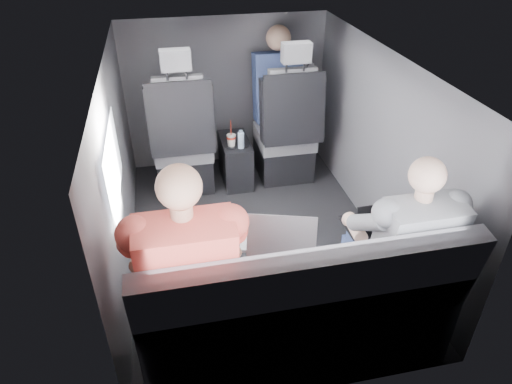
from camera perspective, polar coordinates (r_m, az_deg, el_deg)
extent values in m
plane|color=black|center=(3.46, -0.01, -5.86)|extent=(2.60, 2.60, 0.00)
plane|color=#B2B2AD|center=(2.82, -0.01, 16.09)|extent=(2.60, 2.60, 0.00)
cube|color=#56565B|center=(3.05, -16.80, 2.12)|extent=(0.02, 2.60, 1.35)
cube|color=#56565B|center=(3.36, 15.23, 5.38)|extent=(0.02, 2.60, 1.35)
cube|color=#56565B|center=(4.25, -3.73, 12.26)|extent=(1.80, 0.02, 1.35)
cube|color=#56565B|center=(2.08, 7.65, -13.19)|extent=(1.80, 0.02, 1.35)
cube|color=white|center=(2.68, -17.38, 3.12)|extent=(0.02, 0.75, 0.42)
cube|color=black|center=(3.72, 4.72, 11.23)|extent=(0.35, 0.11, 0.59)
cube|color=black|center=(4.09, -8.89, 2.93)|extent=(0.46, 0.48, 0.30)
cube|color=slate|center=(3.97, -9.15, 5.68)|extent=(0.48, 0.46, 0.14)
cube|color=slate|center=(3.63, -9.42, 9.47)|extent=(0.38, 0.18, 0.61)
cube|color=black|center=(3.64, -12.86, 8.65)|extent=(0.08, 0.21, 0.53)
cube|color=black|center=(3.65, -5.90, 9.40)|extent=(0.08, 0.21, 0.53)
cube|color=black|center=(3.57, -9.33, 8.93)|extent=(0.50, 0.11, 0.58)
cube|color=slate|center=(3.44, -10.05, 15.95)|extent=(0.22, 0.10, 0.15)
cube|color=black|center=(4.21, 3.39, 4.23)|extent=(0.46, 0.48, 0.30)
cube|color=slate|center=(4.09, 3.57, 6.93)|extent=(0.48, 0.46, 0.14)
cube|color=slate|center=(3.77, 4.56, 10.69)|extent=(0.38, 0.18, 0.61)
cube|color=black|center=(3.72, 1.24, 10.03)|extent=(0.08, 0.21, 0.53)
cube|color=black|center=(3.84, 7.75, 10.47)|extent=(0.08, 0.21, 0.53)
cube|color=black|center=(3.71, 4.83, 10.18)|extent=(0.50, 0.11, 0.58)
cube|color=slate|center=(3.59, 5.06, 16.97)|extent=(0.22, 0.10, 0.15)
cube|color=black|center=(4.07, -2.59, 3.96)|extent=(0.24, 0.48, 0.40)
cylinder|color=black|center=(3.86, -3.09, 5.71)|extent=(0.09, 0.09, 0.01)
cylinder|color=black|center=(3.88, -1.48, 5.87)|extent=(0.09, 0.09, 0.01)
cube|color=slate|center=(2.59, 4.87, -15.80)|extent=(1.60, 0.50, 0.45)
cube|color=slate|center=(2.11, 7.22, -12.15)|extent=(1.60, 0.17, 0.47)
cylinder|color=red|center=(3.83, -3.12, 6.85)|extent=(0.08, 0.08, 0.02)
cylinder|color=white|center=(3.83, -3.13, 7.09)|extent=(0.08, 0.08, 0.01)
cylinder|color=red|center=(3.80, -3.16, 8.02)|extent=(0.01, 0.01, 0.13)
cylinder|color=#9FC5D8|center=(3.82, -1.89, 6.49)|extent=(0.06, 0.06, 0.14)
cylinder|color=#9FC5D8|center=(3.79, -1.92, 7.56)|extent=(0.03, 0.03, 0.02)
cube|color=white|center=(2.45, -9.94, -7.68)|extent=(0.37, 0.29, 0.02)
cube|color=silver|center=(2.43, -9.95, -7.71)|extent=(0.29, 0.18, 0.00)
cube|color=white|center=(2.50, -10.07, -6.43)|extent=(0.11, 0.07, 0.00)
cube|color=white|center=(2.26, -10.00, -7.74)|extent=(0.34, 0.12, 0.23)
cube|color=white|center=(2.26, -10.00, -7.67)|extent=(0.30, 0.10, 0.20)
cube|color=#A7A7AC|center=(2.52, 2.22, -5.83)|extent=(0.41, 0.34, 0.02)
cube|color=silver|center=(2.50, 2.31, -5.84)|extent=(0.32, 0.21, 0.00)
cube|color=#A7A7AC|center=(2.57, 1.83, -4.64)|extent=(0.12, 0.08, 0.00)
cube|color=#A7A7AC|center=(2.33, 3.20, -5.73)|extent=(0.36, 0.17, 0.23)
cube|color=white|center=(2.33, 3.16, -5.67)|extent=(0.31, 0.15, 0.20)
cube|color=black|center=(2.70, 14.17, -3.89)|extent=(0.32, 0.23, 0.02)
cube|color=black|center=(2.69, 14.33, -3.89)|extent=(0.26, 0.13, 0.00)
cube|color=black|center=(2.75, 13.65, -2.92)|extent=(0.10, 0.05, 0.00)
cube|color=black|center=(2.54, 15.75, -3.64)|extent=(0.32, 0.08, 0.21)
cube|color=white|center=(2.55, 15.68, -3.59)|extent=(0.28, 0.06, 0.18)
cube|color=#2D2D31|center=(2.40, -11.24, -11.26)|extent=(0.16, 0.47, 0.14)
cube|color=#2D2D31|center=(2.40, -5.60, -10.61)|extent=(0.16, 0.47, 0.14)
cube|color=#2D2D31|center=(2.77, -10.80, -12.19)|extent=(0.14, 0.14, 0.45)
cube|color=#2D2D31|center=(2.78, -5.92, -11.63)|extent=(0.14, 0.14, 0.45)
cube|color=#CF4A44|center=(2.07, -8.51, -9.52)|extent=(0.42, 0.29, 0.57)
sphere|color=#DBA988|center=(1.85, -9.62, 0.64)|extent=(0.19, 0.19, 0.19)
cylinder|color=#DBA988|center=(2.35, -14.07, -7.28)|extent=(0.12, 0.29, 0.13)
cylinder|color=#DBA988|center=(2.36, -3.75, -6.10)|extent=(0.12, 0.29, 0.13)
cube|color=navy|center=(2.61, 14.30, -7.67)|extent=(0.14, 0.41, 0.12)
cube|color=navy|center=(2.70, 18.32, -6.92)|extent=(0.14, 0.41, 0.12)
cube|color=navy|center=(2.94, 11.81, -9.28)|extent=(0.12, 0.12, 0.45)
cube|color=navy|center=(3.02, 15.49, -8.59)|extent=(0.12, 0.12, 0.45)
cube|color=slate|center=(2.38, 19.29, -5.99)|extent=(0.38, 0.25, 0.51)
sphere|color=beige|center=(2.20, 20.64, 2.00)|extent=(0.17, 0.17, 0.17)
cylinder|color=beige|center=(2.54, 12.28, -4.34)|extent=(0.11, 0.26, 0.11)
cylinder|color=beige|center=(2.70, 19.65, -3.18)|extent=(0.11, 0.26, 0.11)
cube|color=navy|center=(4.09, 2.74, 13.03)|extent=(0.42, 0.27, 0.61)
sphere|color=#DBA988|center=(3.99, 2.82, 18.69)|extent=(0.21, 0.21, 0.21)
cube|color=navy|center=(4.25, 2.43, 9.62)|extent=(0.36, 0.42, 0.13)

